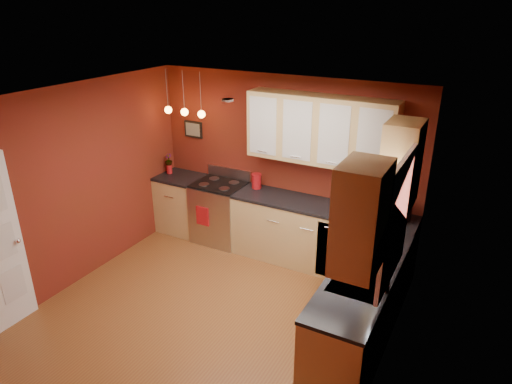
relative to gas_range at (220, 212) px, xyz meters
The scene contains 26 objects.
floor 2.08m from the gas_range, 62.94° to the right, with size 4.20×4.20×0.00m, color brown.
ceiling 2.93m from the gas_range, 62.94° to the right, with size 4.00×4.20×0.02m, color beige.
wall_back 1.27m from the gas_range, 18.02° to the left, with size 4.00×0.02×2.60m, color maroon.
wall_front 4.09m from the gas_range, 76.73° to the right, with size 4.00×0.02×2.60m, color maroon.
wall_left 2.25m from the gas_range, 120.95° to the right, with size 0.02×4.20×2.60m, color maroon.
wall_right 3.53m from the gas_range, 31.66° to the right, with size 0.02×4.20×2.60m, color maroon.
base_cabinets_back_left 0.73m from the gas_range, behind, with size 0.70×0.60×0.90m, color tan.
base_cabinets_back_right 1.65m from the gas_range, ahead, with size 2.54×0.60×0.90m, color tan.
base_cabinets_right 2.95m from the gas_range, 27.27° to the right, with size 0.60×2.10×0.90m, color tan.
counter_back_left 0.85m from the gas_range, behind, with size 0.70×0.62×0.04m, color black.
counter_back_right 1.71m from the gas_range, ahead, with size 2.54×0.62×0.04m, color black.
counter_right 2.98m from the gas_range, 27.27° to the right, with size 0.62×2.10×0.04m, color black.
gas_range is the anchor object (origin of this frame).
dishwasher_front 2.04m from the gas_range, ahead, with size 0.60×0.02×0.80m, color #B3B3B8.
sink 3.05m from the gas_range, 29.78° to the right, with size 0.50×0.70×0.33m.
window 3.48m from the gas_range, 27.40° to the right, with size 0.06×1.02×1.22m.
upper_cabinets_back 2.12m from the gas_range, ahead, with size 2.00×0.35×0.90m, color tan.
upper_cabinets_right 3.45m from the gas_range, 28.26° to the right, with size 0.35×1.95×0.90m, color tan.
wall_picture 1.36m from the gas_range, 156.09° to the left, with size 0.32×0.03×0.26m, color black.
pendant_lights 1.62m from the gas_range, behind, with size 0.71×0.11×0.66m.
red_canister 0.82m from the gas_range, 13.47° to the left, with size 0.15×0.15×0.22m.
red_vase 1.10m from the gas_range, behind, with size 0.09×0.09×0.14m, color #AA1217.
flowers 1.18m from the gas_range, behind, with size 0.11×0.11×0.20m, color #AA1217.
coffee_maker 2.75m from the gas_range, ahead, with size 0.24×0.24×0.29m.
soap_pump 3.32m from the gas_range, 28.77° to the right, with size 0.09×0.09×0.19m, color white.
dish_towel 0.35m from the gas_range, 107.15° to the right, with size 0.22×0.01×0.30m, color #AA1217.
Camera 1 is at (2.62, -3.59, 3.50)m, focal length 32.00 mm.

